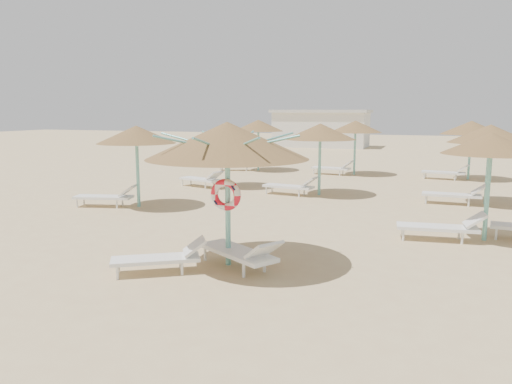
% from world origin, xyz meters
% --- Properties ---
extents(ground, '(120.00, 120.00, 0.00)m').
position_xyz_m(ground, '(0.00, 0.00, 0.00)').
color(ground, tan).
rests_on(ground, ground).
extents(main_palapa, '(3.27, 3.27, 2.93)m').
position_xyz_m(main_palapa, '(-0.13, 0.29, 2.55)').
color(main_palapa, '#6CBBB2').
rests_on(main_palapa, ground).
extents(lounger_main_a, '(1.83, 1.43, 0.66)m').
position_xyz_m(lounger_main_a, '(-1.14, -0.65, 0.32)').
color(lounger_main_a, white).
rests_on(lounger_main_a, ground).
extents(lounger_main_b, '(2.09, 1.62, 0.75)m').
position_xyz_m(lounger_main_b, '(0.23, 0.09, 0.36)').
color(lounger_main_b, white).
rests_on(lounger_main_b, ground).
extents(palapa_field, '(14.74, 14.40, 2.70)m').
position_xyz_m(palapa_field, '(0.19, 11.26, 2.31)').
color(palapa_field, '#6CBBB2').
rests_on(palapa_field, ground).
extents(service_hut, '(8.40, 4.40, 3.25)m').
position_xyz_m(service_hut, '(-6.00, 35.00, 1.64)').
color(service_hut, silver).
rests_on(service_hut, ground).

